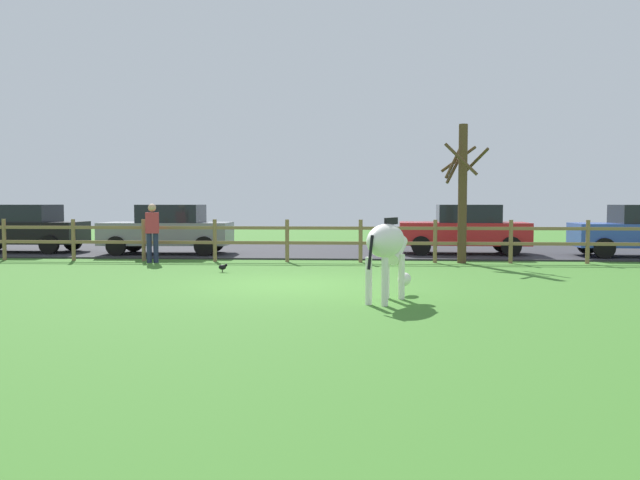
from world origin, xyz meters
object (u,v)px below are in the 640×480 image
Objects in this scene: zebra at (388,247)px; parked_car_black at (22,228)px; bare_tree at (462,189)px; crow_on_grass at (223,267)px; parked_car_grey at (168,229)px; parked_car_red at (464,229)px; visitor_near_fence at (152,230)px.

parked_car_black reaches higher than zebra.
bare_tree reaches higher than crow_on_grass.
parked_car_grey is at bearing 167.21° from bare_tree.
parked_car_black is at bearing 146.41° from crow_on_grass.
parked_car_red is 2.49× the size of visitor_near_fence.
parked_car_black is at bearing 175.76° from parked_car_grey.
zebra is 10.15m from parked_car_red.
crow_on_grass is 9.42m from parked_car_black.
parked_car_black is at bearing 140.66° from zebra.
crow_on_grass is (-3.76, 4.30, -0.80)m from zebra.
parked_car_grey is 2.48× the size of visitor_near_fence.
bare_tree is at bearing -12.79° from parked_car_grey.
parked_car_grey is 2.52m from visitor_near_fence.
parked_car_red is (9.38, 0.63, 0.00)m from parked_car_grey.
bare_tree reaches higher than visitor_near_fence.
parked_car_grey is 5.03m from parked_car_black.
parked_car_grey is at bearing -4.24° from parked_car_black.
parked_car_red is at bearing 19.05° from visitor_near_fence.
zebra is 1.11× the size of visitor_near_fence.
crow_on_grass is (-6.09, -2.80, -1.93)m from bare_tree.
zebra is at bearing -106.08° from parked_car_red.
visitor_near_fence reaches higher than parked_car_red.
parked_car_grey reaches higher than crow_on_grass.
crow_on_grass is 5.63m from parked_car_grey.
parked_car_red is (2.81, 9.75, -0.08)m from zebra.
parked_car_black is (-11.58, 9.49, -0.08)m from zebra.
visitor_near_fence is at bearing -176.79° from bare_tree.
bare_tree reaches higher than zebra.
bare_tree is at bearing -9.76° from parked_car_black.
parked_car_grey is at bearing 120.22° from crow_on_grass.
bare_tree is at bearing -100.37° from parked_car_red.
zebra is 8.50× the size of crow_on_grass.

